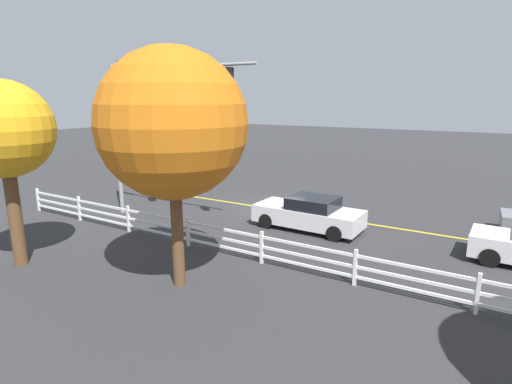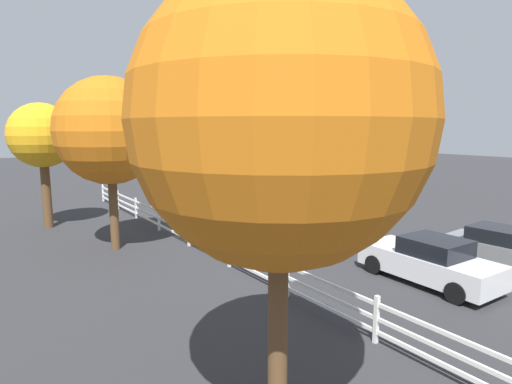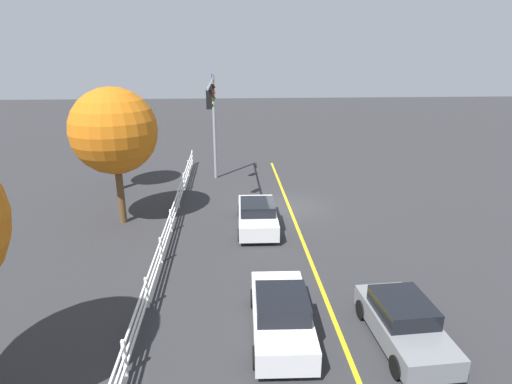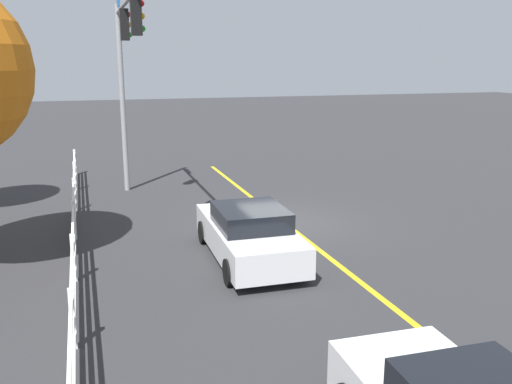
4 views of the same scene
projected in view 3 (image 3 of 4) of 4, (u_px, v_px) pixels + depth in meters
ground_plane at (289, 207)px, 23.86m from camera, size 120.00×120.00×0.00m
lane_center_stripe at (301, 236)px, 20.08m from camera, size 28.00×0.16×0.01m
signal_assembly at (213, 110)px, 25.60m from camera, size 7.88×0.38×7.20m
car_0 at (257, 215)px, 20.82m from camera, size 4.68×2.06×1.45m
car_1 at (281, 314)px, 12.88m from camera, size 4.42×1.98×1.51m
car_2 at (403, 323)px, 12.54m from camera, size 4.03×1.98×1.39m
white_rail_fence at (171, 220)px, 20.44m from camera, size 26.10×0.10×1.15m
tree_1 at (114, 131)px, 20.19m from camera, size 4.25×4.25×6.95m
tree_2 at (112, 120)px, 25.56m from camera, size 3.13×3.13×6.14m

